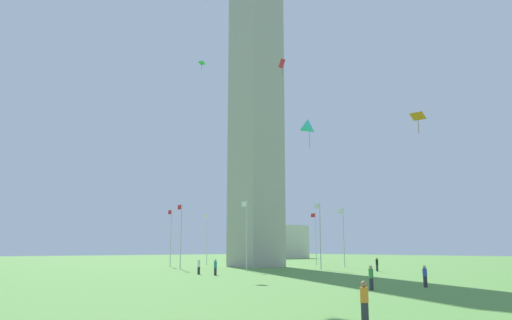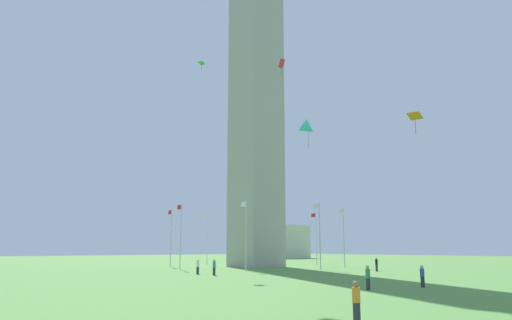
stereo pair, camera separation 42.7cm
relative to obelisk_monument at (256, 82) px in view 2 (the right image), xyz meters
name	(u,v)px [view 2 (the right image)]	position (x,y,z in m)	size (l,w,h in m)	color
ground_plane	(256,267)	(0.00, 0.00, -29.81)	(260.00, 260.00, 0.00)	#548C3D
obelisk_monument	(256,82)	(0.00, 0.00, 0.00)	(6.56, 6.56, 59.62)	#A8A399
flagpole_n	(207,236)	(13.57, 0.00, -24.93)	(1.12, 0.14, 8.96)	silver
flagpole_ne	(171,235)	(9.61, 9.56, -24.93)	(1.12, 0.14, 8.96)	silver
flagpole_e	(181,233)	(0.05, 13.52, -24.93)	(1.12, 0.14, 8.96)	silver
flagpole_se	(246,232)	(-9.50, 9.56, -24.93)	(1.12, 0.14, 8.96)	silver
flagpole_s	(320,233)	(-13.46, 0.00, -24.93)	(1.12, 0.14, 8.96)	silver
flagpole_sw	(344,235)	(-9.50, -9.56, -24.93)	(1.12, 0.14, 8.96)	silver
flagpole_w	(316,236)	(0.05, -13.52, -24.93)	(1.12, 0.14, 8.96)	silver
flagpole_nw	(263,237)	(9.61, -9.56, -24.93)	(1.12, 0.14, 8.96)	silver
person_white_shirt	(198,267)	(-12.27, 18.54, -29.02)	(0.32, 0.32, 1.60)	#2D2D38
person_green_shirt	(368,278)	(-37.29, 20.74, -28.97)	(0.32, 0.32, 1.69)	#2D2D38
person_orange_shirt	(356,303)	(-46.54, 33.43, -29.01)	(0.32, 0.32, 1.62)	#2D2D38
person_black_shirt	(377,264)	(-20.75, -2.41, -28.96)	(0.32, 0.32, 1.71)	#2D2D38
person_blue_shirt	(422,276)	(-38.39, 15.72, -29.01)	(0.32, 0.32, 1.61)	#2D2D38
person_teal_shirt	(214,267)	(-15.21, 18.37, -28.96)	(0.32, 0.32, 1.72)	#2D2D38
kite_orange_diamond	(415,117)	(-40.18, 18.33, -17.62)	(1.10, 1.05, 1.50)	orange
kite_red_box	(282,63)	(-8.49, 2.06, 0.16)	(1.11, 1.19, 2.53)	red
kite_green_diamond	(202,63)	(0.17, 10.58, 0.64)	(1.07, 1.04, 1.36)	green
kite_cyan_delta	(308,129)	(-22.25, 10.87, -13.87)	(2.38, 2.55, 3.23)	#33C6D1
distant_building	(271,242)	(50.24, -47.22, -25.18)	(19.82, 12.96, 9.26)	beige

